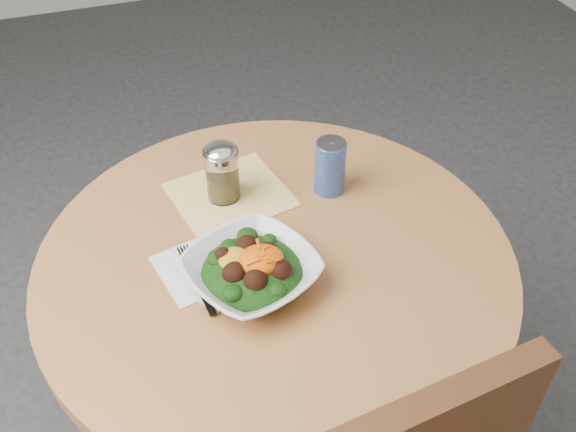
{
  "coord_description": "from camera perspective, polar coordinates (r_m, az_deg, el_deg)",
  "views": [
    {
      "loc": [
        -0.26,
        -0.81,
        1.61
      ],
      "look_at": [
        0.03,
        0.03,
        0.81
      ],
      "focal_mm": 40.0,
      "sensor_mm": 36.0,
      "label": 1
    }
  ],
  "objects": [
    {
      "name": "table",
      "position": [
        1.36,
        -0.99,
        -9.24
      ],
      "size": [
        0.9,
        0.9,
        0.75
      ],
      "color": "black",
      "rests_on": "ground"
    },
    {
      "name": "cloth_napkin",
      "position": [
        1.34,
        -5.16,
        1.9
      ],
      "size": [
        0.26,
        0.24,
        0.0
      ],
      "primitive_type": "cube",
      "rotation": [
        0.0,
        0.0,
        0.19
      ],
      "color": "#E9A70C",
      "rests_on": "table"
    },
    {
      "name": "paper_napkins",
      "position": [
        1.19,
        -7.04,
        -4.69
      ],
      "size": [
        0.21,
        0.21,
        0.0
      ],
      "color": "silver",
      "rests_on": "table"
    },
    {
      "name": "salad_bowl",
      "position": [
        1.14,
        -3.23,
        -4.86
      ],
      "size": [
        0.29,
        0.29,
        0.08
      ],
      "color": "white",
      "rests_on": "table"
    },
    {
      "name": "fork",
      "position": [
        1.17,
        -8.22,
        -5.36
      ],
      "size": [
        0.03,
        0.18,
        0.0
      ],
      "color": "black",
      "rests_on": "table"
    },
    {
      "name": "spice_shaker",
      "position": [
        1.3,
        -5.86,
        3.85
      ],
      "size": [
        0.07,
        0.07,
        0.13
      ],
      "color": "silver",
      "rests_on": "table"
    },
    {
      "name": "beverage_can",
      "position": [
        1.31,
        3.76,
        4.42
      ],
      "size": [
        0.06,
        0.06,
        0.12
      ],
      "color": "#0D2D96",
      "rests_on": "table"
    }
  ]
}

